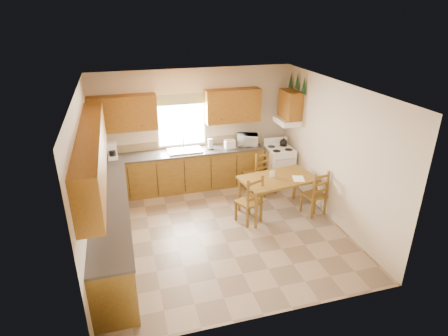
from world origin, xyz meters
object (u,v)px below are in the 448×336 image
object	(u,v)px
chair_near_right	(314,192)
chair_far_right	(251,169)
dining_table	(277,195)
chair_near_left	(249,199)
chair_far_left	(266,174)
microwave	(247,140)
stove	(279,166)

from	to	relation	value
chair_near_right	chair_far_right	distance (m)	1.70
dining_table	chair_far_right	size ratio (longest dim) A/B	1.59
chair_near_left	chair_far_left	world-z (taller)	chair_near_left
chair_near_right	microwave	bearing A→B (deg)	-79.72
chair_near_right	dining_table	bearing A→B (deg)	-31.48
stove	chair_near_right	size ratio (longest dim) A/B	0.90
chair_near_right	chair_near_left	bearing A→B (deg)	-16.04
chair_far_left	chair_far_right	size ratio (longest dim) A/B	1.01
dining_table	chair_near_left	bearing A→B (deg)	-174.03
chair_near_right	chair_far_left	distance (m)	1.26
dining_table	chair_near_right	distance (m)	0.75
stove	chair_far_right	bearing A→B (deg)	-177.78
chair_near_left	chair_far_left	bearing A→B (deg)	-150.17
chair_far_left	chair_far_right	xyz separation A→B (m)	(-0.23, 0.38, -0.00)
stove	chair_far_left	distance (m)	0.64
chair_near_right	chair_far_left	size ratio (longest dim) A/B	1.03
microwave	stove	bearing A→B (deg)	-9.53
dining_table	chair_far_right	world-z (taller)	chair_far_right
dining_table	chair_near_right	bearing A→B (deg)	-26.13
chair_near_left	microwave	bearing A→B (deg)	-131.14
chair_near_left	chair_far_right	world-z (taller)	chair_near_left
microwave	chair_far_left	world-z (taller)	microwave
stove	chair_far_left	xyz separation A→B (m)	(-0.49, -0.41, 0.03)
dining_table	chair_near_left	xyz separation A→B (m)	(-0.67, -0.16, 0.10)
chair_near_left	chair_near_right	distance (m)	1.38
chair_far_right	microwave	bearing A→B (deg)	93.20
stove	chair_near_left	size ratio (longest dim) A/B	0.87
dining_table	chair_near_left	size ratio (longest dim) A/B	1.48
chair_near_right	chair_far_right	bearing A→B (deg)	-74.25
chair_near_right	chair_far_left	xyz separation A→B (m)	(-0.60, 1.10, -0.01)
chair_far_left	chair_near_right	bearing A→B (deg)	-81.40
stove	chair_near_left	bearing A→B (deg)	-130.79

